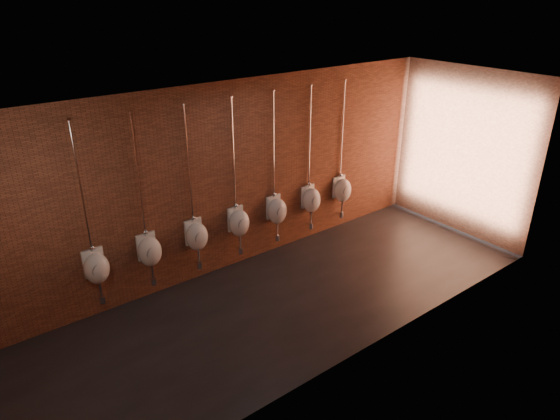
{
  "coord_description": "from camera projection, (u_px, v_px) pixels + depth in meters",
  "views": [
    {
      "loc": [
        -4.07,
        -5.09,
        4.53
      ],
      "look_at": [
        0.52,
        0.9,
        1.1
      ],
      "focal_mm": 32.0,
      "sensor_mm": 36.0,
      "label": 1
    }
  ],
  "objects": [
    {
      "name": "room_shell",
      "position": [
        290.0,
        181.0,
        6.97
      ],
      "size": [
        8.54,
        3.04,
        3.22
      ],
      "color": "black",
      "rests_on": "ground"
    },
    {
      "name": "urinal_5",
      "position": [
        311.0,
        199.0,
        9.34
      ],
      "size": [
        0.38,
        0.34,
        2.71
      ],
      "color": "white",
      "rests_on": "ground"
    },
    {
      "name": "urinal_3",
      "position": [
        239.0,
        222.0,
        8.45
      ],
      "size": [
        0.38,
        0.34,
        2.71
      ],
      "color": "white",
      "rests_on": "ground"
    },
    {
      "name": "urinal_6",
      "position": [
        342.0,
        189.0,
        9.79
      ],
      "size": [
        0.38,
        0.34,
        2.71
      ],
      "color": "white",
      "rests_on": "ground"
    },
    {
      "name": "urinal_2",
      "position": [
        197.0,
        235.0,
        8.0
      ],
      "size": [
        0.38,
        0.34,
        2.71
      ],
      "color": "white",
      "rests_on": "ground"
    },
    {
      "name": "ground",
      "position": [
        289.0,
        301.0,
        7.81
      ],
      "size": [
        8.5,
        8.5,
        0.0
      ],
      "primitive_type": "plane",
      "color": "black",
      "rests_on": "ground"
    },
    {
      "name": "urinal_0",
      "position": [
        96.0,
        267.0,
        7.11
      ],
      "size": [
        0.38,
        0.34,
        2.71
      ],
      "color": "white",
      "rests_on": "ground"
    },
    {
      "name": "urinal_1",
      "position": [
        149.0,
        250.0,
        7.55
      ],
      "size": [
        0.38,
        0.34,
        2.71
      ],
      "color": "white",
      "rests_on": "ground"
    },
    {
      "name": "urinal_4",
      "position": [
        277.0,
        210.0,
        8.89
      ],
      "size": [
        0.38,
        0.34,
        2.71
      ],
      "color": "white",
      "rests_on": "ground"
    }
  ]
}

